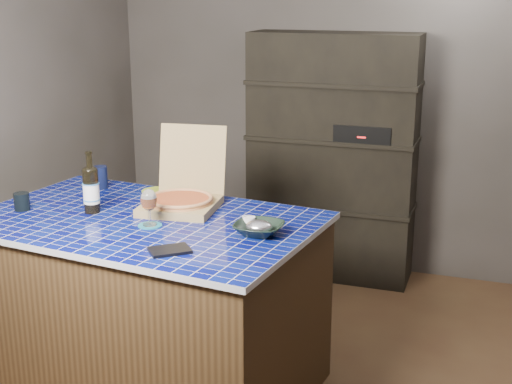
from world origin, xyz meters
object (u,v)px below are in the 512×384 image
at_px(wine_glass, 149,201).
at_px(dvd_case, 170,250).
at_px(kitchen_island, 147,304).
at_px(bowl, 259,229).
at_px(pizza_box, 182,198).
at_px(mead_bottle, 91,189).

bearing_deg(wine_glass, dvd_case, -49.62).
distance_m(kitchen_island, dvd_case, 0.71).
height_order(wine_glass, dvd_case, wine_glass).
height_order(dvd_case, bowl, bowl).
xyz_separation_m(pizza_box, dvd_case, (0.22, -0.61, -0.05)).
height_order(pizza_box, wine_glass, pizza_box).
bearing_deg(mead_bottle, pizza_box, 27.30).
distance_m(pizza_box, mead_bottle, 0.48).
bearing_deg(pizza_box, mead_bottle, -158.81).
height_order(mead_bottle, wine_glass, mead_bottle).
relative_size(kitchen_island, mead_bottle, 5.67).
distance_m(wine_glass, dvd_case, 0.41).
xyz_separation_m(wine_glass, bowl, (0.55, 0.06, -0.10)).
distance_m(kitchen_island, bowl, 0.82).
xyz_separation_m(dvd_case, bowl, (0.30, 0.35, 0.02)).
distance_m(wine_glass, bowl, 0.57).
distance_m(kitchen_island, wine_glass, 0.62).
bearing_deg(kitchen_island, bowl, 3.74).
relative_size(kitchen_island, bowl, 7.94).
relative_size(pizza_box, wine_glass, 2.71).
bearing_deg(dvd_case, bowl, 98.60).
xyz_separation_m(kitchen_island, wine_glass, (0.09, -0.09, 0.61)).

